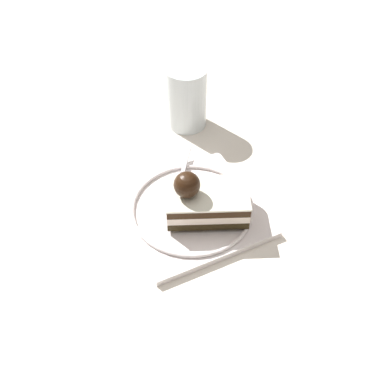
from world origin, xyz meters
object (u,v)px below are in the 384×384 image
Objects in this scene: cake_slice at (203,201)px; drink_glass_near at (187,101)px; fork at (183,171)px; dessert_plate at (192,210)px.

drink_glass_near reaches higher than cake_slice.
cake_slice is at bearing 160.49° from fork.
dessert_plate is 1.72× the size of cake_slice.
cake_slice is 1.20× the size of drink_glass_near.
fork is (0.09, -0.03, -0.02)m from cake_slice.
drink_glass_near is at bearing -36.17° from dessert_plate.
cake_slice is (-0.02, -0.00, 0.03)m from dessert_plate.
dessert_plate is 0.08m from fork.
dessert_plate is at bearing 143.83° from drink_glass_near.
dessert_plate is 0.04m from cake_slice.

